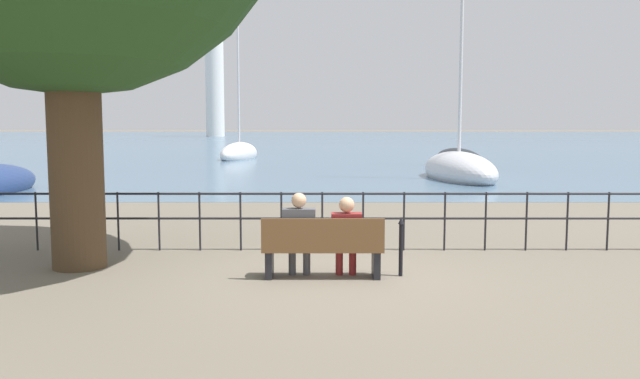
# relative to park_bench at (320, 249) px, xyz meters

# --- Properties ---
(ground_plane) EXTENTS (1000.00, 1000.00, 0.00)m
(ground_plane) POSITION_rel_park_bench_xyz_m (0.00, 0.06, -0.43)
(ground_plane) COLOR #706656
(harbor_water) EXTENTS (600.00, 300.00, 0.01)m
(harbor_water) POSITION_rel_park_bench_xyz_m (0.00, 159.18, -0.43)
(harbor_water) COLOR slate
(harbor_water) RESTS_ON ground_plane
(park_bench) EXTENTS (1.77, 0.45, 0.90)m
(park_bench) POSITION_rel_park_bench_xyz_m (0.00, 0.00, 0.00)
(park_bench) COLOR brown
(park_bench) RESTS_ON ground_plane
(seated_person_left) EXTENTS (0.48, 0.35, 1.25)m
(seated_person_left) POSITION_rel_park_bench_xyz_m (-0.35, 0.07, 0.26)
(seated_person_left) COLOR #4C4C51
(seated_person_left) RESTS_ON ground_plane
(seated_person_right) EXTENTS (0.44, 0.35, 1.19)m
(seated_person_right) POSITION_rel_park_bench_xyz_m (0.35, 0.08, 0.23)
(seated_person_right) COLOR maroon
(seated_person_right) RESTS_ON ground_plane
(promenade_railing) EXTENTS (14.61, 0.04, 1.05)m
(promenade_railing) POSITION_rel_park_bench_xyz_m (-0.00, 2.06, 0.26)
(promenade_railing) COLOR black
(promenade_railing) RESTS_ON ground_plane
(closed_umbrella) EXTENTS (0.09, 0.09, 0.89)m
(closed_umbrella) POSITION_rel_park_bench_xyz_m (1.16, 0.13, 0.06)
(closed_umbrella) COLOR black
(closed_umbrella) RESTS_ON ground_plane
(sailboat_0) EXTENTS (1.95, 8.83, 9.66)m
(sailboat_0) POSITION_rel_park_bench_xyz_m (7.86, 26.57, -0.11)
(sailboat_0) COLOR black
(sailboat_0) RESTS_ON ground_plane
(sailboat_1) EXTENTS (2.89, 7.12, 11.40)m
(sailboat_1) POSITION_rel_park_bench_xyz_m (5.84, 17.40, -0.05)
(sailboat_1) COLOR silver
(sailboat_1) RESTS_ON ground_plane
(sailboat_2) EXTENTS (2.84, 6.52, 11.14)m
(sailboat_2) POSITION_rel_park_bench_xyz_m (-5.62, 34.17, -0.04)
(sailboat_2) COLOR white
(sailboat_2) RESTS_ON ground_plane
(harbor_lighthouse) EXTENTS (4.28, 4.28, 27.91)m
(harbor_lighthouse) POSITION_rel_park_bench_xyz_m (-24.75, 138.88, 12.55)
(harbor_lighthouse) COLOR white
(harbor_lighthouse) RESTS_ON ground_plane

